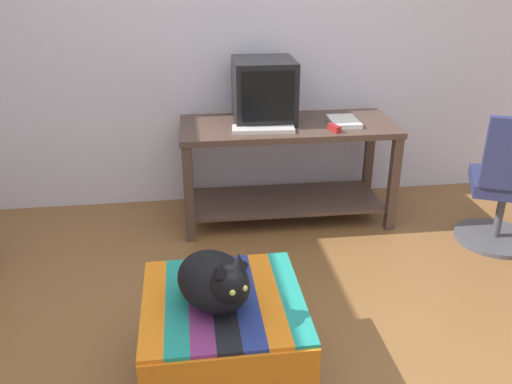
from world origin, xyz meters
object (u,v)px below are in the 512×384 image
book (344,121)px  ottoman_with_blanket (224,338)px  desk (287,155)px  cat (216,281)px  tv_monitor (264,91)px  office_chair (506,190)px  keyboard (263,129)px  stapler (334,128)px

book → ottoman_with_blanket: 1.82m
desk → book: bearing=-7.0°
ottoman_with_blanket → cat: cat is taller
tv_monitor → office_chair: bearing=-24.1°
cat → office_chair: bearing=2.8°
ottoman_with_blanket → cat: bearing=-126.7°
tv_monitor → cat: size_ratio=0.89×
office_chair → ottoman_with_blanket: bearing=51.2°
cat → office_chair: (1.89, 0.99, -0.15)m
book → ottoman_with_blanket: bearing=-120.8°
keyboard → stapler: bearing=-3.9°
stapler → ottoman_with_blanket: bearing=-139.0°
keyboard → cat: (-0.41, -1.43, -0.18)m
ottoman_with_blanket → office_chair: office_chair is taller
keyboard → cat: keyboard is taller
desk → cat: 1.68m
desk → tv_monitor: size_ratio=3.39×
desk → stapler: 0.41m
book → cat: bearing=-120.9°
keyboard → stapler: (0.45, -0.07, 0.01)m
book → cat: 1.81m
office_chair → stapler: bearing=4.0°
desk → office_chair: bearing=-23.1°
cat → stapler: bearing=33.0°
office_chair → stapler: 1.15m
book → stapler: (-0.11, -0.15, 0.00)m
book → keyboard: bearing=-170.0°
cat → stapler: (0.86, 1.37, 0.18)m
tv_monitor → cat: tv_monitor is taller
cat → stapler: stapler is taller
book → ottoman_with_blanket: (-0.94, -1.48, -0.51)m
tv_monitor → keyboard: 0.30m
tv_monitor → cat: bearing=-104.1°
book → office_chair: 1.11m
book → cat: size_ratio=0.56×
keyboard → book: bearing=12.8°
tv_monitor → book: 0.57m
office_chair → tv_monitor: bearing=-0.9°
desk → cat: (-0.59, -1.57, 0.06)m
keyboard → office_chair: 1.58m
book → cat: (-0.97, -1.52, -0.18)m
ottoman_with_blanket → office_chair: bearing=27.1°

